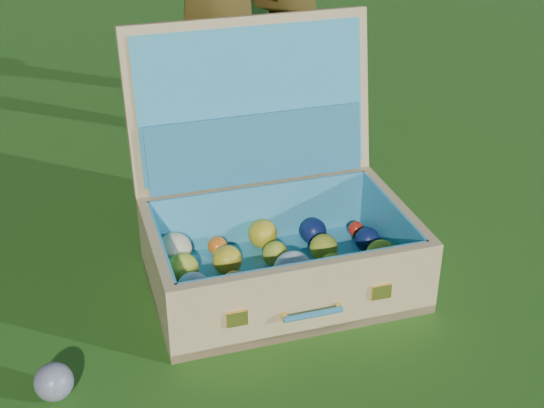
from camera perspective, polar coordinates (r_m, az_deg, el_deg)
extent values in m
plane|color=#215114|center=(1.57, -1.91, -7.97)|extent=(60.00, 60.00, 0.00)
sphere|color=#3A5A96|center=(1.40, -16.11, -12.74)|extent=(0.07, 0.07, 0.07)
cube|color=tan|center=(1.63, 0.70, -5.91)|extent=(0.55, 0.37, 0.02)
cube|color=tan|center=(1.45, 2.78, -7.28)|extent=(0.54, 0.03, 0.16)
cube|color=tan|center=(1.73, -1.00, -0.85)|extent=(0.54, 0.03, 0.16)
cube|color=tan|center=(1.54, -8.62, -5.29)|extent=(0.03, 0.32, 0.16)
cube|color=tan|center=(1.67, 9.29, -2.32)|extent=(0.03, 0.32, 0.16)
cube|color=teal|center=(1.62, 0.71, -5.54)|extent=(0.51, 0.33, 0.01)
cube|color=teal|center=(1.46, 2.62, -6.68)|extent=(0.50, 0.01, 0.14)
cube|color=teal|center=(1.71, -0.88, -0.76)|extent=(0.50, 0.01, 0.14)
cube|color=teal|center=(1.54, -8.19, -4.91)|extent=(0.01, 0.32, 0.14)
cube|color=teal|center=(1.66, 8.92, -2.10)|extent=(0.01, 0.32, 0.14)
cube|color=tan|center=(1.67, -1.64, 7.78)|extent=(0.54, 0.11, 0.36)
cube|color=teal|center=(1.65, -1.48, 7.68)|extent=(0.50, 0.07, 0.32)
cube|color=teal|center=(1.66, -1.18, 4.21)|extent=(0.49, 0.05, 0.15)
cube|color=#F2C659|center=(1.41, -2.66, -8.61)|extent=(0.04, 0.01, 0.03)
cube|color=#F2C659|center=(1.49, 8.23, -6.55)|extent=(0.04, 0.01, 0.03)
cylinder|color=teal|center=(1.44, 3.11, -8.30)|extent=(0.12, 0.01, 0.01)
cube|color=#F2C659|center=(1.43, 0.95, -8.53)|extent=(0.01, 0.02, 0.01)
cube|color=#F2C659|center=(1.46, 5.03, -7.74)|extent=(0.01, 0.02, 0.01)
sphere|color=red|center=(1.47, -6.03, -8.53)|extent=(0.05, 0.05, 0.05)
sphere|color=orange|center=(1.48, -1.98, -7.95)|extent=(0.05, 0.05, 0.05)
sphere|color=gold|center=(1.50, 2.32, -6.92)|extent=(0.07, 0.07, 0.07)
sphere|color=beige|center=(1.55, 5.31, -6.06)|extent=(0.06, 0.06, 0.06)
sphere|color=silver|center=(1.58, 9.34, -5.71)|extent=(0.06, 0.06, 0.06)
sphere|color=silver|center=(1.53, -5.94, -6.34)|extent=(0.07, 0.07, 0.07)
sphere|color=orange|center=(1.55, -2.83, -5.96)|extent=(0.05, 0.05, 0.05)
sphere|color=silver|center=(1.56, 1.61, -5.07)|extent=(0.08, 0.08, 0.08)
sphere|color=gold|center=(1.60, 4.64, -4.73)|extent=(0.06, 0.06, 0.06)
sphere|color=gold|center=(1.64, 8.24, -3.84)|extent=(0.07, 0.07, 0.07)
sphere|color=gold|center=(1.59, -6.73, -4.87)|extent=(0.07, 0.07, 0.07)
sphere|color=gold|center=(1.62, -3.39, -4.22)|extent=(0.06, 0.06, 0.06)
sphere|color=gold|center=(1.64, 0.24, -3.76)|extent=(0.06, 0.06, 0.06)
sphere|color=gold|center=(1.66, 3.92, -3.31)|extent=(0.06, 0.06, 0.06)
sphere|color=#0F1A4C|center=(1.70, 7.19, -2.68)|extent=(0.06, 0.06, 0.06)
sphere|color=beige|center=(1.65, -7.33, -3.40)|extent=(0.07, 0.07, 0.07)
sphere|color=orange|center=(1.68, -4.13, -3.17)|extent=(0.04, 0.04, 0.04)
sphere|color=gold|center=(1.70, -0.70, -2.26)|extent=(0.07, 0.07, 0.07)
sphere|color=#0F1A4C|center=(1.72, 3.12, -2.06)|extent=(0.06, 0.06, 0.06)
sphere|color=red|center=(1.76, 6.33, -1.87)|extent=(0.04, 0.04, 0.04)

